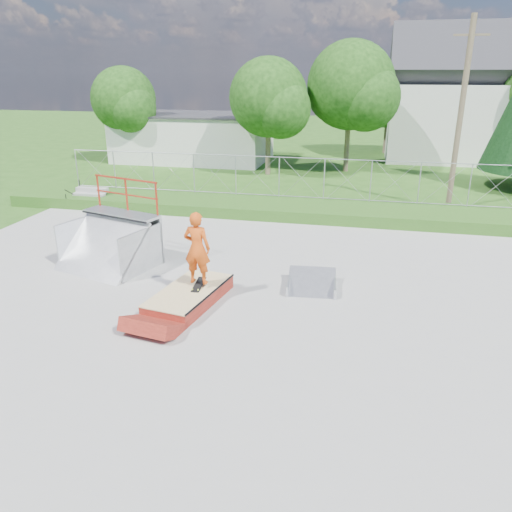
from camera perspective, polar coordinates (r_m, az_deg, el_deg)
The scene contains 17 objects.
ground at distance 13.23m, azimuth -5.46°, elevation -5.93°, with size 120.00×120.00×0.00m, color #275117.
concrete_pad at distance 13.22m, azimuth -5.46°, elevation -5.85°, with size 20.00×16.00×0.04m, color #989895.
grass_berm at distance 21.82m, azimuth 2.15°, elevation 5.54°, with size 24.00×3.00×0.50m, color #275117.
grind_box at distance 13.44m, azimuth -7.61°, elevation -4.61°, with size 1.78×2.93×0.41m.
quarter_pipe at distance 16.05m, azimuth -16.93°, elevation 3.17°, with size 2.66×2.25×2.66m, color #ABADB3, non-canonical shape.
flat_bank_ramp at distance 14.23m, azimuth 6.38°, elevation -3.08°, with size 1.35×1.44×0.41m, color #ABADB3, non-canonical shape.
skateboard at distance 13.49m, azimuth -6.57°, elevation -3.31°, with size 0.22×0.80×0.02m, color black.
skater at distance 13.13m, azimuth -6.74°, elevation 0.60°, with size 0.71×0.47×1.95m, color #D14B12.
concrete_stairs at distance 24.05m, azimuth -18.68°, elevation 6.26°, with size 1.50×1.60×0.80m, color #989895, non-canonical shape.
chain_link_fence at distance 22.51m, azimuth 2.66°, elevation 9.01°, with size 20.00×0.06×1.80m, color #9A9DA3, non-canonical shape.
utility_building_flat at distance 35.54m, azimuth -7.10°, elevation 13.26°, with size 10.00×6.00×3.00m, color beige.
gable_house at distance 37.66m, azimuth 21.37°, elevation 16.05°, with size 8.40×6.08×8.94m.
utility_pole at distance 23.61m, azimuth 22.31°, elevation 14.48°, with size 0.24×0.24×8.00m, color brown.
tree_left_near at distance 29.64m, azimuth 1.86°, elevation 17.31°, with size 4.76×4.48×6.65m.
tree_center at distance 31.08m, azimuth 11.28°, elevation 18.22°, with size 5.44×5.12×7.60m.
tree_left_far at distance 34.81m, azimuth -14.63°, elevation 16.66°, with size 4.42×4.16×6.18m.
tree_back_mid at distance 39.19m, azimuth 15.27°, elevation 16.51°, with size 4.08×3.84×5.70m.
Camera 1 is at (3.79, -11.24, 5.86)m, focal length 35.00 mm.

